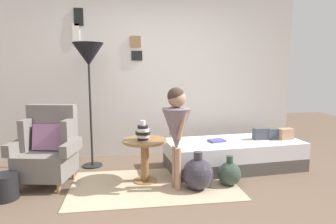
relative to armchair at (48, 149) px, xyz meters
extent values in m
plane|color=brown|center=(1.36, -0.84, -0.44)|extent=(12.00, 12.00, 0.00)
cube|color=silver|center=(1.36, 1.11, 0.86)|extent=(4.80, 0.10, 2.60)
cube|color=black|center=(0.28, 1.06, 1.76)|extent=(0.14, 0.02, 0.26)
cube|color=silver|center=(0.28, 1.05, 1.76)|extent=(0.11, 0.01, 0.20)
cube|color=olive|center=(1.13, 1.06, 1.40)|extent=(0.17, 0.02, 0.17)
cube|color=#999991|center=(1.13, 1.05, 1.40)|extent=(0.13, 0.01, 0.14)
cube|color=black|center=(1.15, 1.06, 1.19)|extent=(0.17, 0.02, 0.15)
cube|color=#B5B5A8|center=(1.15, 1.05, 1.19)|extent=(0.13, 0.01, 0.12)
cube|color=white|center=(0.23, 1.06, 1.52)|extent=(0.11, 0.02, 0.27)
cube|color=#5F5F5D|center=(0.23, 1.05, 1.52)|extent=(0.08, 0.01, 0.21)
cube|color=tan|center=(1.28, -0.28, -0.43)|extent=(2.00, 1.15, 0.01)
cylinder|color=#9E7042|center=(-0.29, -0.24, -0.38)|extent=(0.04, 0.04, 0.12)
cylinder|color=#9E7042|center=(0.18, -0.33, -0.38)|extent=(0.04, 0.04, 0.12)
cylinder|color=#9E7042|center=(-0.21, 0.20, -0.38)|extent=(0.04, 0.04, 0.12)
cylinder|color=#9E7042|center=(0.27, 0.10, -0.38)|extent=(0.04, 0.04, 0.12)
cube|color=slate|center=(-0.01, -0.07, -0.17)|extent=(0.70, 0.67, 0.30)
cube|color=slate|center=(0.03, 0.16, 0.26)|extent=(0.62, 0.25, 0.55)
cube|color=slate|center=(-0.25, 0.08, 0.17)|extent=(0.14, 0.32, 0.39)
cube|color=slate|center=(0.26, -0.02, 0.17)|extent=(0.14, 0.32, 0.39)
cube|color=slate|center=(-0.34, -0.02, 0.05)|extent=(0.19, 0.51, 0.14)
cube|color=slate|center=(0.31, -0.15, 0.05)|extent=(0.19, 0.51, 0.14)
cube|color=gray|center=(0.01, 0.03, 0.14)|extent=(0.38, 0.23, 0.33)
cube|color=#4C4742|center=(2.48, 0.22, -0.35)|extent=(1.97, 0.97, 0.18)
cube|color=silver|center=(2.48, 0.22, -0.15)|extent=(1.97, 0.97, 0.22)
cube|color=tan|center=(3.25, 0.20, 0.04)|extent=(0.23, 0.15, 0.16)
cube|color=#474C56|center=(3.07, 0.25, 0.04)|extent=(0.18, 0.13, 0.15)
cube|color=#474C56|center=(2.89, 0.25, 0.04)|extent=(0.22, 0.12, 0.17)
cylinder|color=olive|center=(1.18, -0.13, -0.43)|extent=(0.30, 0.30, 0.02)
cylinder|color=olive|center=(1.18, -0.13, -0.17)|extent=(0.10, 0.10, 0.49)
cylinder|color=olive|center=(1.18, -0.13, 0.09)|extent=(0.55, 0.55, 0.03)
cylinder|color=black|center=(1.16, -0.15, 0.12)|extent=(0.13, 0.13, 0.04)
cylinder|color=white|center=(1.16, -0.15, 0.16)|extent=(0.16, 0.16, 0.04)
cylinder|color=black|center=(1.16, -0.15, 0.20)|extent=(0.18, 0.18, 0.04)
cylinder|color=white|center=(1.16, -0.15, 0.23)|extent=(0.16, 0.16, 0.04)
cylinder|color=black|center=(1.16, -0.15, 0.27)|extent=(0.13, 0.13, 0.04)
cylinder|color=white|center=(1.16, -0.15, 0.32)|extent=(0.06, 0.06, 0.06)
cylinder|color=black|center=(0.46, 0.58, -0.43)|extent=(0.28, 0.28, 0.02)
cylinder|color=black|center=(0.46, 0.58, 0.42)|extent=(0.03, 0.03, 1.68)
cone|color=black|center=(0.46, 0.58, 1.18)|extent=(0.43, 0.43, 0.32)
cylinder|color=#A37A60|center=(1.54, -0.47, -0.18)|extent=(0.07, 0.07, 0.51)
cylinder|color=#A37A60|center=(1.52, -0.37, -0.18)|extent=(0.07, 0.07, 0.51)
cone|color=slate|center=(1.53, -0.42, 0.28)|extent=(0.34, 0.34, 0.49)
cylinder|color=slate|center=(1.53, -0.42, 0.45)|extent=(0.17, 0.17, 0.19)
cylinder|color=#A37A60|center=(1.58, -0.54, 0.35)|extent=(0.14, 0.08, 0.33)
cylinder|color=#A37A60|center=(1.53, -0.30, 0.35)|extent=(0.14, 0.08, 0.33)
sphere|color=#A37A60|center=(1.53, -0.42, 0.64)|extent=(0.21, 0.21, 0.21)
sphere|color=#38281E|center=(1.52, -0.43, 0.67)|extent=(0.20, 0.20, 0.20)
cube|color=#4D4E92|center=(2.22, 0.20, -0.02)|extent=(0.25, 0.21, 0.03)
sphere|color=#332D38|center=(1.78, -0.46, -0.25)|extent=(0.37, 0.37, 0.37)
cylinder|color=#332D38|center=(1.78, -0.46, -0.03)|extent=(0.10, 0.10, 0.09)
sphere|color=#2D3D33|center=(2.19, -0.39, -0.30)|extent=(0.29, 0.29, 0.29)
cylinder|color=#2D3D33|center=(2.19, -0.39, -0.11)|extent=(0.08, 0.08, 0.09)
cylinder|color=black|center=(-0.36, -0.42, -0.30)|extent=(0.28, 0.28, 0.28)
camera|label=1|loc=(0.97, -3.65, 0.96)|focal=31.10mm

